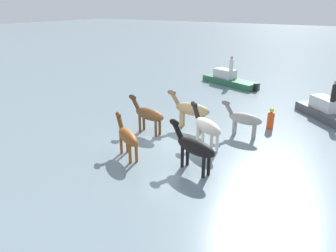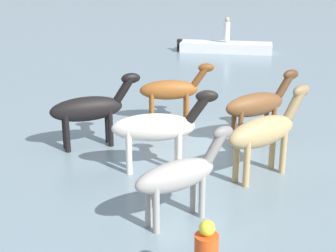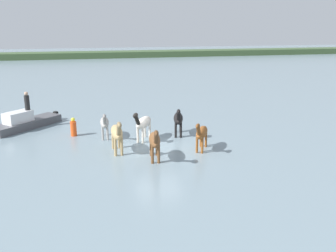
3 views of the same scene
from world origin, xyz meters
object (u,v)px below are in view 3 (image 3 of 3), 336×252
at_px(person_helmsman_aft, 27,102).
at_px(buoy_channel_marker, 73,128).
at_px(horse_rear_stallion, 143,123).
at_px(horse_gray_outer, 105,123).
at_px(horse_pinto_flank, 155,140).
at_px(boat_motor_center, 25,123).
at_px(horse_dun_straggler, 178,119).
at_px(horse_mid_herd, 202,133).
at_px(horse_chestnut_trailing, 117,133).

bearing_deg(person_helmsman_aft, buoy_channel_marker, -42.14).
relative_size(person_helmsman_aft, buoy_channel_marker, 1.04).
relative_size(horse_rear_stallion, buoy_channel_marker, 2.01).
height_order(horse_rear_stallion, horse_gray_outer, horse_rear_stallion).
relative_size(horse_pinto_flank, boat_motor_center, 0.55).
bearing_deg(horse_gray_outer, horse_dun_straggler, 86.73).
distance_m(horse_mid_herd, buoy_channel_marker, 7.95).
height_order(horse_rear_stallion, boat_motor_center, horse_rear_stallion).
height_order(horse_chestnut_trailing, horse_gray_outer, horse_chestnut_trailing).
height_order(horse_dun_straggler, horse_mid_herd, horse_dun_straggler).
bearing_deg(horse_pinto_flank, horse_dun_straggler, 157.03).
xyz_separation_m(horse_rear_stallion, buoy_channel_marker, (-3.94, 1.90, -0.54)).
relative_size(horse_mid_herd, buoy_channel_marker, 1.86).
bearing_deg(horse_gray_outer, horse_rear_stallion, 67.62).
bearing_deg(person_helmsman_aft, boat_motor_center, -171.19).
height_order(horse_gray_outer, person_helmsman_aft, person_helmsman_aft).
xyz_separation_m(horse_chestnut_trailing, boat_motor_center, (-5.34, 6.15, -0.76)).
distance_m(horse_dun_straggler, buoy_channel_marker, 6.35).
bearing_deg(horse_dun_straggler, buoy_channel_marker, -87.72).
height_order(horse_dun_straggler, buoy_channel_marker, horse_dun_straggler).
bearing_deg(horse_dun_straggler, horse_chestnut_trailing, -45.40).
bearing_deg(horse_chestnut_trailing, buoy_channel_marker, -148.65).
relative_size(horse_rear_stallion, boat_motor_center, 0.53).
bearing_deg(horse_pinto_flank, horse_chestnut_trailing, -124.91).
bearing_deg(horse_mid_herd, boat_motor_center, -95.30).
height_order(boat_motor_center, person_helmsman_aft, person_helmsman_aft).
distance_m(horse_pinto_flank, horse_rear_stallion, 3.26).
relative_size(boat_motor_center, person_helmsman_aft, 3.65).
relative_size(horse_gray_outer, person_helmsman_aft, 1.84).
bearing_deg(boat_motor_center, horse_gray_outer, 99.67).
relative_size(horse_pinto_flank, buoy_channel_marker, 2.09).
bearing_deg(horse_mid_herd, horse_pinto_flank, -43.05).
height_order(horse_mid_herd, horse_gray_outer, horse_mid_herd).
height_order(horse_pinto_flank, buoy_channel_marker, horse_pinto_flank).
height_order(horse_mid_herd, horse_rear_stallion, horse_rear_stallion).
bearing_deg(boat_motor_center, horse_pinto_flank, 87.04).
xyz_separation_m(horse_dun_straggler, buoy_channel_marker, (-6.18, 1.36, -0.52)).
relative_size(horse_pinto_flank, horse_gray_outer, 1.09).
height_order(horse_mid_herd, horse_pinto_flank, horse_pinto_flank).
height_order(horse_mid_herd, horse_chestnut_trailing, horse_chestnut_trailing).
bearing_deg(horse_chestnut_trailing, horse_dun_straggler, 119.22).
bearing_deg(person_helmsman_aft, horse_pinto_flank, -48.71).
xyz_separation_m(horse_dun_straggler, horse_pinto_flank, (-2.24, -3.80, -0.02)).
relative_size(horse_mid_herd, horse_rear_stallion, 0.92).
distance_m(horse_pinto_flank, horse_chestnut_trailing, 2.29).
height_order(horse_pinto_flank, horse_gray_outer, horse_pinto_flank).
bearing_deg(horse_chestnut_trailing, boat_motor_center, -139.66).
bearing_deg(horse_mid_herd, horse_gray_outer, -95.53).
distance_m(horse_gray_outer, person_helmsman_aft, 5.85).
distance_m(horse_dun_straggler, person_helmsman_aft, 9.87).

